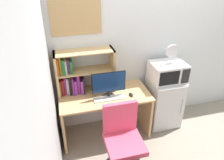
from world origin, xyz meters
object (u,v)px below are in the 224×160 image
(computer_mouse, at_px, (131,95))
(desk_chair, at_px, (123,144))
(hutch_bookshelf, at_px, (76,74))
(keyboard, at_px, (109,98))
(mini_fridge, at_px, (163,102))
(microwave, at_px, (168,72))
(desk_fan, at_px, (172,53))
(wall_corkboard, at_px, (76,18))
(monitor, at_px, (109,84))

(computer_mouse, distance_m, desk_chair, 0.72)
(hutch_bookshelf, relative_size, keyboard, 1.87)
(computer_mouse, height_order, desk_chair, desk_chair)
(computer_mouse, bearing_deg, mini_fridge, 13.03)
(microwave, xyz_separation_m, desk_fan, (0.02, -0.01, 0.31))
(desk_chair, height_order, wall_corkboard, wall_corkboard)
(monitor, bearing_deg, computer_mouse, -8.35)
(keyboard, bearing_deg, computer_mouse, 1.03)
(desk_chair, bearing_deg, mini_fridge, 37.39)
(mini_fridge, bearing_deg, computer_mouse, -166.97)
(keyboard, height_order, computer_mouse, computer_mouse)
(hutch_bookshelf, xyz_separation_m, microwave, (1.36, -0.16, -0.07))
(monitor, distance_m, keyboard, 0.21)
(microwave, bearing_deg, mini_fridge, -90.10)
(keyboard, relative_size, computer_mouse, 4.49)
(mini_fridge, height_order, microwave, microwave)
(keyboard, bearing_deg, hutch_bookshelf, 142.19)
(desk_chair, relative_size, wall_corkboard, 1.40)
(mini_fridge, bearing_deg, wall_corkboard, 167.94)
(desk_fan, bearing_deg, computer_mouse, -167.70)
(microwave, bearing_deg, keyboard, -170.79)
(wall_corkboard, bearing_deg, microwave, -11.93)
(desk_chair, xyz_separation_m, wall_corkboard, (-0.37, 0.98, 1.39))
(monitor, relative_size, desk_chair, 0.51)
(hutch_bookshelf, xyz_separation_m, computer_mouse, (0.73, -0.31, -0.28))
(computer_mouse, relative_size, desk_fan, 0.34)
(keyboard, bearing_deg, desk_chair, -86.47)
(microwave, relative_size, wall_corkboard, 0.77)
(computer_mouse, height_order, wall_corkboard, wall_corkboard)
(hutch_bookshelf, distance_m, microwave, 1.37)
(mini_fridge, distance_m, desk_fan, 0.87)
(mini_fridge, xyz_separation_m, microwave, (0.00, 0.00, 0.56))
(computer_mouse, bearing_deg, hutch_bookshelf, 157.02)
(keyboard, height_order, microwave, microwave)
(keyboard, relative_size, wall_corkboard, 0.66)
(hutch_bookshelf, distance_m, keyboard, 0.59)
(computer_mouse, xyz_separation_m, desk_chair, (-0.29, -0.56, -0.35))
(keyboard, xyz_separation_m, wall_corkboard, (-0.34, 0.43, 1.05))
(desk_fan, xyz_separation_m, wall_corkboard, (-1.32, 0.28, 0.51))
(computer_mouse, xyz_separation_m, microwave, (0.63, 0.15, 0.22))
(hutch_bookshelf, height_order, microwave, hutch_bookshelf)
(microwave, xyz_separation_m, wall_corkboard, (-1.29, 0.27, 0.83))
(microwave, bearing_deg, desk_fan, -14.05)
(keyboard, xyz_separation_m, mini_fridge, (0.95, 0.15, -0.33))
(monitor, bearing_deg, microwave, 6.13)
(keyboard, height_order, wall_corkboard, wall_corkboard)
(microwave, bearing_deg, monitor, -173.87)
(microwave, height_order, wall_corkboard, wall_corkboard)
(hutch_bookshelf, height_order, mini_fridge, hutch_bookshelf)
(mini_fridge, relative_size, wall_corkboard, 1.24)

